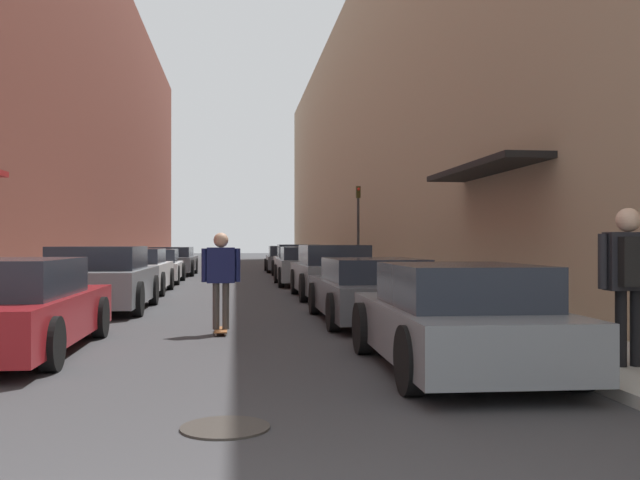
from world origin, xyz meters
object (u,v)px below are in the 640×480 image
object	(u,v)px
parked_car_left_2	(133,271)
parked_car_right_3	(307,266)
parked_car_right_1	(371,290)
parked_car_right_5	(286,259)
parked_car_right_4	(297,262)
parked_car_left_0	(7,308)
parked_car_right_2	(332,272)
parked_car_right_0	(457,319)
skateboarder	(221,272)
parked_car_left_1	(101,280)
traffic_light	(358,221)
parked_car_left_4	(172,261)
manhole_cover	(225,428)
pedestrian	(630,267)
parked_car_left_3	(153,266)

from	to	relation	value
parked_car_left_2	parked_car_right_3	distance (m)	6.16
parked_car_right_1	parked_car_right_5	bearing A→B (deg)	90.06
parked_car_right_3	parked_car_right_4	distance (m)	5.31
parked_car_left_0	parked_car_left_2	bearing A→B (deg)	89.85
parked_car_left_2	parked_car_right_4	world-z (taller)	parked_car_right_4
parked_car_right_2	parked_car_right_0	bearing A→B (deg)	-90.14
parked_car_right_0	parked_car_right_3	size ratio (longest dim) A/B	1.03
parked_car_right_0	skateboarder	world-z (taller)	skateboarder
parked_car_left_1	traffic_light	distance (m)	13.86
parked_car_left_4	manhole_cover	world-z (taller)	parked_car_left_4
parked_car_left_0	pedestrian	bearing A→B (deg)	-19.08
parked_car_right_2	pedestrian	bearing A→B (deg)	-81.47
parked_car_left_2	skateboarder	distance (m)	9.73
parked_car_right_2	manhole_cover	xyz separation A→B (m)	(-2.58, -12.83, -0.66)
parked_car_left_0	parked_car_left_2	distance (m)	11.09
parked_car_left_2	parked_car_right_0	distance (m)	14.01
parked_car_left_3	parked_car_right_0	size ratio (longest dim) A/B	1.08
parked_car_left_2	parked_car_right_2	size ratio (longest dim) A/B	0.99
parked_car_left_1	parked_car_right_0	world-z (taller)	parked_car_left_1
parked_car_right_5	traffic_light	xyz separation A→B (m)	(2.23, -7.73, 1.66)
parked_car_left_2	parked_car_right_4	size ratio (longest dim) A/B	0.91
parked_car_right_3	parked_car_right_5	size ratio (longest dim) A/B	0.92
traffic_light	pedestrian	size ratio (longest dim) A/B	2.05
parked_car_right_2	parked_car_right_4	size ratio (longest dim) A/B	0.92
parked_car_left_0	parked_car_right_1	bearing A→B (deg)	30.32
parked_car_right_2	parked_car_right_5	distance (m)	16.30
parked_car_left_3	parked_car_right_2	distance (m)	9.23
parked_car_left_0	parked_car_left_2	xyz separation A→B (m)	(0.03, 11.09, 0.03)
parked_car_left_3	parked_car_right_3	world-z (taller)	parked_car_right_3
parked_car_right_4	parked_car_right_5	size ratio (longest dim) A/B	1.09
parked_car_right_3	parked_car_right_5	bearing A→B (deg)	89.66
parked_car_left_0	traffic_light	distance (m)	19.02
parked_car_left_0	skateboarder	world-z (taller)	skateboarder
parked_car_right_4	parked_car_right_5	xyz separation A→B (m)	(-0.06, 5.52, -0.04)
parked_car_right_0	skateboarder	distance (m)	4.51
parked_car_left_0	pedestrian	size ratio (longest dim) A/B	2.71
parked_car_left_3	parked_car_right_5	xyz separation A→B (m)	(5.38, 8.85, 0.02)
parked_car_left_0	parked_car_left_1	bearing A→B (deg)	88.93
parked_car_right_0	parked_car_right_4	xyz separation A→B (m)	(0.02, 21.40, 0.07)
manhole_cover	parked_car_left_2	bearing A→B (deg)	100.61
parked_car_left_3	manhole_cover	bearing A→B (deg)	-81.97
parked_car_left_1	parked_car_right_1	xyz separation A→B (m)	(5.29, -2.65, -0.09)
parked_car_left_4	parked_car_right_4	distance (m)	5.95
parked_car_right_0	manhole_cover	world-z (taller)	parked_car_right_0
parked_car_left_0	parked_car_right_4	xyz separation A→B (m)	(5.44, 19.56, 0.06)
parked_car_right_1	pedestrian	distance (m)	5.92
parked_car_right_5	parked_car_right_1	bearing A→B (deg)	-89.94
parked_car_right_3	traffic_light	distance (m)	4.19
parked_car_right_0	parked_car_right_5	distance (m)	26.92
parked_car_right_3	parked_car_right_4	size ratio (longest dim) A/B	0.84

